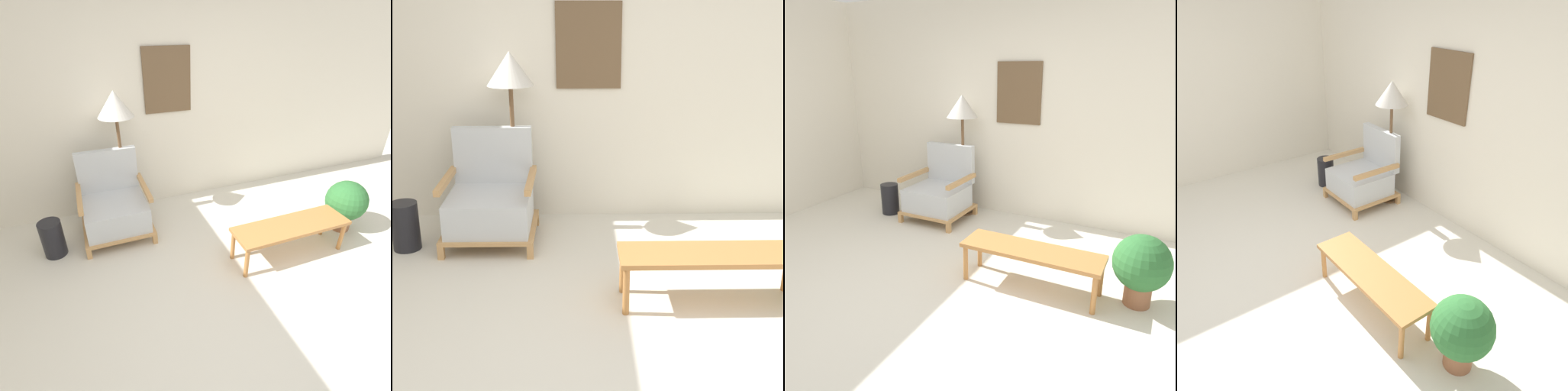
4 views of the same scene
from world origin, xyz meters
TOP-DOWN VIEW (x-y plane):
  - ground_plane at (0.00, 0.00)m, footprint 14.00×14.00m
  - wall_back at (0.00, 2.40)m, footprint 8.00×0.09m
  - armchair at (-0.80, 1.82)m, footprint 0.75×0.72m
  - floor_lamp at (-0.62, 2.12)m, footprint 0.39×0.39m
  - coffee_table at (0.81, 0.78)m, footprint 1.22×0.36m
  - vase at (-1.47, 1.65)m, footprint 0.22×0.22m
  - potted_plant at (1.67, 0.94)m, footprint 0.46×0.46m

SIDE VIEW (x-z plane):
  - ground_plane at x=0.00m, z-range 0.00..0.00m
  - vase at x=-1.47m, z-range 0.00..0.40m
  - coffee_table at x=0.81m, z-range 0.14..0.51m
  - armchair at x=-0.80m, z-range -0.12..0.78m
  - potted_plant at x=1.67m, z-range 0.05..0.66m
  - floor_lamp at x=-0.62m, z-range 0.53..2.06m
  - wall_back at x=0.00m, z-range 0.00..2.70m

